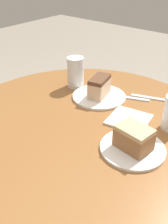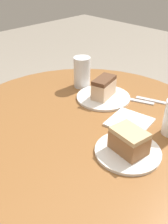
{
  "view_description": "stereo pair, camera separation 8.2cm",
  "coord_description": "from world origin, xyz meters",
  "px_view_note": "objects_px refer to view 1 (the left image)",
  "views": [
    {
      "loc": [
        -0.63,
        -0.52,
        1.28
      ],
      "look_at": [
        0.0,
        0.0,
        0.77
      ],
      "focal_mm": 42.0,
      "sensor_mm": 36.0,
      "label": 1
    },
    {
      "loc": [
        -0.58,
        -0.58,
        1.28
      ],
      "look_at": [
        0.0,
        0.0,
        0.77
      ],
      "focal_mm": 42.0,
      "sensor_mm": 36.0,
      "label": 2
    }
  ],
  "objects_px": {
    "plate_far": "(133,148)",
    "cake_slice_far": "(134,138)",
    "plate_near": "(99,96)",
    "cake_slice_near": "(99,87)",
    "glass_lemonade": "(76,74)"
  },
  "relations": [
    {
      "from": "plate_far",
      "to": "glass_lemonade",
      "type": "xyz_separation_m",
      "value": [
        0.24,
        0.45,
        0.06
      ]
    },
    {
      "from": "plate_far",
      "to": "cake_slice_near",
      "type": "height_order",
      "value": "cake_slice_near"
    },
    {
      "from": "plate_far",
      "to": "cake_slice_near",
      "type": "distance_m",
      "value": 0.37
    },
    {
      "from": "cake_slice_near",
      "to": "cake_slice_far",
      "type": "distance_m",
      "value": 0.36
    },
    {
      "from": "plate_near",
      "to": "cake_slice_far",
      "type": "distance_m",
      "value": 0.37
    },
    {
      "from": "cake_slice_far",
      "to": "plate_near",
      "type": "bearing_deg",
      "value": 53.72
    },
    {
      "from": "cake_slice_near",
      "to": "cake_slice_far",
      "type": "bearing_deg",
      "value": -126.28
    },
    {
      "from": "plate_near",
      "to": "cake_slice_near",
      "type": "distance_m",
      "value": 0.05
    },
    {
      "from": "cake_slice_near",
      "to": "glass_lemonade",
      "type": "distance_m",
      "value": 0.15
    },
    {
      "from": "glass_lemonade",
      "to": "plate_near",
      "type": "bearing_deg",
      "value": -97.46
    },
    {
      "from": "plate_far",
      "to": "cake_slice_far",
      "type": "distance_m",
      "value": 0.04
    },
    {
      "from": "plate_near",
      "to": "cake_slice_far",
      "type": "height_order",
      "value": "cake_slice_far"
    },
    {
      "from": "cake_slice_near",
      "to": "plate_far",
      "type": "bearing_deg",
      "value": -126.28
    },
    {
      "from": "plate_far",
      "to": "cake_slice_near",
      "type": "xyz_separation_m",
      "value": [
        0.22,
        0.29,
        0.05
      ]
    },
    {
      "from": "cake_slice_near",
      "to": "cake_slice_far",
      "type": "height_order",
      "value": "cake_slice_near"
    }
  ]
}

